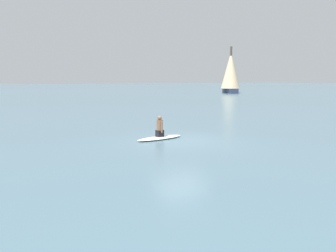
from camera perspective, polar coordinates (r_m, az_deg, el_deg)
The scene contains 4 objects.
ground_plane at distance 16.33m, azimuth 2.18°, elevation -2.48°, with size 400.00×400.00×0.00m, color slate.
surfboard at distance 16.65m, azimuth -1.43°, elevation -2.04°, with size 2.63×0.73×0.13m, color silver.
person_paddler at distance 16.57m, azimuth -1.43°, elevation -0.20°, with size 0.46×0.40×1.04m.
sailboat_near_right at distance 72.33m, azimuth 10.64°, elevation 9.12°, with size 5.87×4.92×9.70m.
Camera 1 is at (14.17, -7.55, 2.98)m, focal length 35.68 mm.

